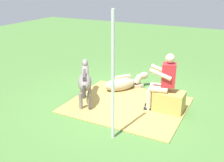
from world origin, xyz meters
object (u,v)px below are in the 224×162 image
hay_bale (169,101)px  person_seated (163,80)px  pony_standing (85,81)px  tent_pole_left (113,79)px  pony_lying (123,83)px

hay_bale → person_seated: bearing=9.2°
pony_standing → tent_pole_left: 1.81m
hay_bale → pony_lying: 1.61m
hay_bale → pony_lying: hay_bale is taller
pony_standing → tent_pole_left: bearing=140.6°
pony_standing → pony_lying: (-0.48, -1.18, -0.39)m
hay_bale → tent_pole_left: 1.96m
pony_standing → pony_lying: size_ratio=0.99×
person_seated → pony_lying: bearing=-28.1°
hay_bale → tent_pole_left: size_ratio=0.28×
person_seated → pony_lying: (1.30, -0.69, -0.56)m
pony_standing → tent_pole_left: (-1.31, 1.07, 0.63)m
pony_standing → person_seated: bearing=-164.7°
pony_lying → tent_pole_left: 2.61m
hay_bale → tent_pole_left: tent_pole_left is taller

